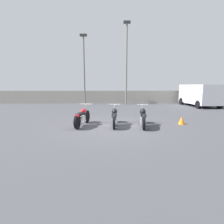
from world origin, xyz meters
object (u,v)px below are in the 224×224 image
(motorcycle_slot_1, at_px, (114,117))
(traffic_cone_far, at_px, (182,120))
(motorcycle_slot_0, at_px, (82,117))
(motorcycle_slot_2, at_px, (143,117))
(light_pole_left, at_px, (84,64))
(light_pole_right, at_px, (127,57))
(parked_van, at_px, (199,94))
(traffic_cone_near, at_px, (83,111))

(motorcycle_slot_1, xyz_separation_m, traffic_cone_far, (3.50, 0.23, -0.24))
(motorcycle_slot_0, distance_m, motorcycle_slot_2, 3.00)
(light_pole_left, relative_size, light_pole_right, 0.86)
(motorcycle_slot_2, distance_m, traffic_cone_far, 2.17)
(parked_van, relative_size, traffic_cone_far, 11.41)
(motorcycle_slot_0, distance_m, traffic_cone_near, 3.83)
(parked_van, height_order, traffic_cone_far, parked_van)
(traffic_cone_near, bearing_deg, traffic_cone_far, -32.61)
(motorcycle_slot_1, relative_size, traffic_cone_far, 5.33)
(motorcycle_slot_0, xyz_separation_m, motorcycle_slot_1, (1.60, -0.01, -0.00))
(motorcycle_slot_1, distance_m, motorcycle_slot_2, 1.40)
(traffic_cone_near, height_order, traffic_cone_far, traffic_cone_far)
(light_pole_left, distance_m, traffic_cone_far, 12.31)
(parked_van, height_order, traffic_cone_near, parked_van)
(light_pole_left, distance_m, motorcycle_slot_2, 11.67)
(traffic_cone_near, bearing_deg, light_pole_left, 96.07)
(parked_van, bearing_deg, light_pole_right, 163.56)
(traffic_cone_near, bearing_deg, parked_van, 21.53)
(motorcycle_slot_1, xyz_separation_m, traffic_cone_near, (-2.08, 3.80, -0.26))
(parked_van, bearing_deg, motorcycle_slot_0, -143.15)
(traffic_cone_near, bearing_deg, motorcycle_slot_1, -61.30)
(motorcycle_slot_1, bearing_deg, traffic_cone_far, 7.22)
(traffic_cone_near, bearing_deg, light_pole_right, 58.26)
(light_pole_right, bearing_deg, light_pole_left, 176.35)
(motorcycle_slot_0, bearing_deg, motorcycle_slot_1, 11.85)
(motorcycle_slot_0, relative_size, traffic_cone_far, 5.13)
(motorcycle_slot_0, relative_size, motorcycle_slot_1, 0.96)
(light_pole_left, distance_m, parked_van, 11.79)
(light_pole_left, bearing_deg, light_pole_right, -3.65)
(parked_van, distance_m, traffic_cone_far, 9.22)
(motorcycle_slot_1, height_order, traffic_cone_near, motorcycle_slot_1)
(light_pole_right, distance_m, traffic_cone_far, 10.77)
(light_pole_right, xyz_separation_m, motorcycle_slot_2, (-0.23, -9.97, -4.37))
(light_pole_right, xyz_separation_m, motorcycle_slot_0, (-3.22, -9.77, -4.39))
(light_pole_left, bearing_deg, traffic_cone_far, -57.56)
(motorcycle_slot_0, bearing_deg, traffic_cone_far, 14.62)
(light_pole_right, bearing_deg, motorcycle_slot_0, -108.25)
(motorcycle_slot_1, distance_m, parked_van, 11.62)
(traffic_cone_far, bearing_deg, parked_van, 57.35)
(light_pole_left, relative_size, traffic_cone_near, 20.06)
(light_pole_right, bearing_deg, parked_van, -14.96)
(light_pole_left, bearing_deg, motorcycle_slot_2, -68.03)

